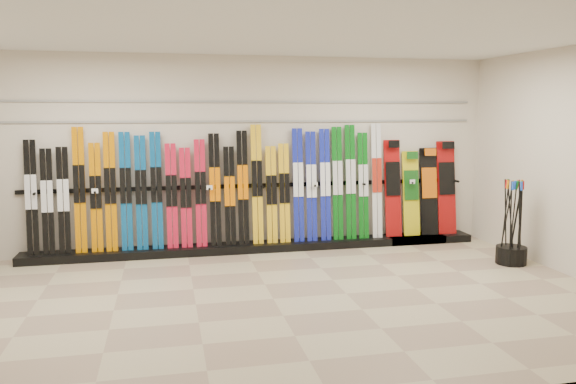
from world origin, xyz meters
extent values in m
plane|color=gray|center=(0.00, 0.00, 0.00)|extent=(8.00, 8.00, 0.00)
plane|color=beige|center=(0.00, 2.50, 1.50)|extent=(8.00, 0.00, 8.00)
plane|color=silver|center=(0.00, 0.00, 3.00)|extent=(8.00, 8.00, 0.00)
cube|color=black|center=(0.22, 2.28, 0.06)|extent=(8.00, 0.40, 0.12)
cube|color=black|center=(-3.05, 2.32, 0.94)|extent=(0.17, 0.19, 1.64)
cube|color=black|center=(-2.84, 2.31, 0.88)|extent=(0.17, 0.18, 1.51)
cube|color=black|center=(-2.62, 2.31, 0.89)|extent=(0.17, 0.18, 1.53)
cube|color=#C87100|center=(-2.40, 2.33, 1.03)|extent=(0.17, 0.21, 1.81)
cube|color=#C87100|center=(-2.18, 2.32, 0.91)|extent=(0.17, 0.19, 1.58)
cube|color=#C87100|center=(-1.97, 2.32, 0.99)|extent=(0.17, 0.20, 1.74)
cube|color=navy|center=(-1.76, 2.32, 0.99)|extent=(0.17, 0.20, 1.74)
cube|color=navy|center=(-1.54, 2.32, 0.96)|extent=(0.17, 0.20, 1.68)
cube|color=navy|center=(-1.32, 2.32, 0.99)|extent=(0.17, 0.20, 1.74)
cube|color=red|center=(-1.10, 2.31, 0.90)|extent=(0.17, 0.18, 1.56)
cube|color=red|center=(-0.89, 2.31, 0.87)|extent=(0.17, 0.18, 1.50)
cube|color=red|center=(-0.67, 2.32, 0.93)|extent=(0.17, 0.19, 1.62)
cube|color=black|center=(-0.45, 2.32, 0.97)|extent=(0.17, 0.20, 1.70)
cube|color=black|center=(-0.23, 2.31, 0.87)|extent=(0.17, 0.18, 1.50)
cube|color=black|center=(-0.02, 2.32, 0.99)|extent=(0.17, 0.20, 1.74)
cube|color=yellow|center=(0.20, 2.33, 1.04)|extent=(0.17, 0.21, 1.83)
cube|color=yellow|center=(0.42, 2.31, 0.87)|extent=(0.17, 0.18, 1.50)
cube|color=yellow|center=(0.63, 2.31, 0.89)|extent=(0.17, 0.18, 1.54)
cube|color=#1621A4|center=(0.85, 2.33, 1.01)|extent=(0.17, 0.21, 1.77)
cube|color=#1621A4|center=(1.06, 2.32, 0.98)|extent=(0.17, 0.20, 1.72)
cube|color=#1621A4|center=(1.29, 2.32, 1.00)|extent=(0.17, 0.21, 1.76)
cube|color=#0A5C12|center=(1.49, 2.33, 1.02)|extent=(0.17, 0.21, 1.79)
cube|color=#0A5C12|center=(1.71, 2.33, 1.03)|extent=(0.17, 0.21, 1.82)
cube|color=#0A5C12|center=(1.93, 2.32, 0.97)|extent=(0.17, 0.20, 1.70)
cube|color=silver|center=(2.16, 2.33, 1.04)|extent=(0.17, 0.21, 1.84)
cube|color=#990C0C|center=(2.45, 2.36, 0.90)|extent=(0.27, 0.24, 1.57)
cube|color=gold|center=(2.77, 2.35, 0.81)|extent=(0.28, 0.22, 1.38)
cube|color=black|center=(3.09, 2.35, 0.83)|extent=(0.29, 0.22, 1.43)
cube|color=#990C0C|center=(3.41, 2.36, 0.89)|extent=(0.32, 0.24, 1.54)
cylinder|color=black|center=(3.60, 0.76, 0.12)|extent=(0.42, 0.42, 0.25)
cylinder|color=black|center=(3.53, 0.85, 0.61)|extent=(0.12, 0.07, 1.18)
cylinder|color=black|center=(3.49, 0.77, 0.61)|extent=(0.14, 0.08, 1.17)
cylinder|color=black|center=(3.49, 0.65, 0.61)|extent=(0.07, 0.15, 1.17)
cylinder|color=black|center=(3.64, 0.66, 0.61)|extent=(0.06, 0.08, 1.18)
cylinder|color=black|center=(3.65, 0.66, 0.61)|extent=(0.04, 0.07, 1.18)
cylinder|color=black|center=(3.55, 0.74, 0.61)|extent=(0.12, 0.12, 1.17)
cylinder|color=black|center=(3.58, 0.59, 0.61)|extent=(0.04, 0.09, 1.18)
cylinder|color=black|center=(3.60, 0.71, 0.61)|extent=(0.11, 0.09, 1.18)
cylinder|color=black|center=(3.66, 0.79, 0.61)|extent=(0.09, 0.14, 1.17)
cylinder|color=black|center=(3.73, 0.79, 0.61)|extent=(0.08, 0.07, 1.18)
cylinder|color=black|center=(3.55, 0.69, 0.61)|extent=(0.12, 0.08, 1.18)
cylinder|color=black|center=(3.57, 0.89, 0.61)|extent=(0.06, 0.09, 1.18)
cube|color=gray|center=(0.00, 2.48, 2.00)|extent=(7.60, 0.02, 0.03)
cube|color=gray|center=(0.00, 2.48, 2.30)|extent=(7.60, 0.02, 0.03)
camera|label=1|loc=(-1.18, -6.15, 2.17)|focal=35.00mm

